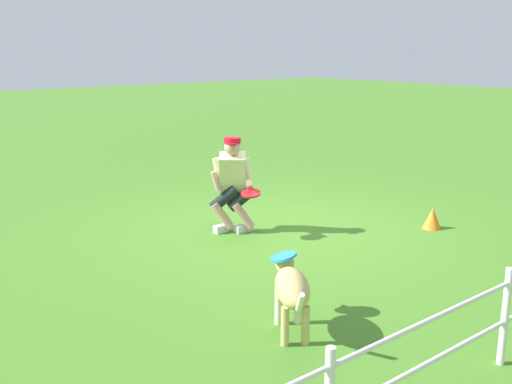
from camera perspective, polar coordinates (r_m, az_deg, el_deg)
The scene contains 6 objects.
ground_plane at distance 8.15m, azimuth 2.24°, elevation -3.63°, with size 60.00×60.00×0.00m, color #477E27.
person at distance 7.88m, azimuth -2.24°, elevation 1.01°, with size 0.60×0.71×1.29m.
dog at distance 5.20m, azimuth 3.40°, elevation -9.17°, with size 0.65×0.94×0.59m.
frisbee_flying at distance 5.46m, azimuth 2.66°, elevation -6.21°, with size 0.25×0.25×0.02m, color #278EE9.
frisbee_held at distance 7.60m, azimuth -0.50°, elevation -0.13°, with size 0.26×0.26×0.02m, color red.
training_cone at distance 8.52m, azimuth 16.57°, elevation -2.43°, with size 0.26×0.26×0.29m, color orange.
Camera 1 is at (5.13, 5.85, 2.43)m, focal length 41.65 mm.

